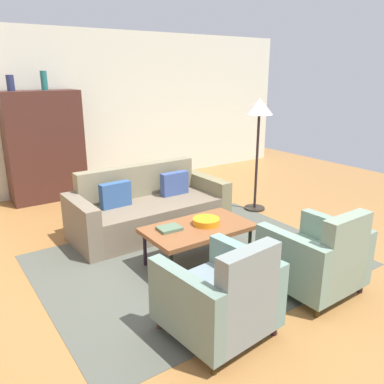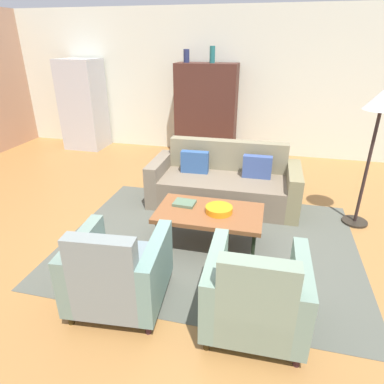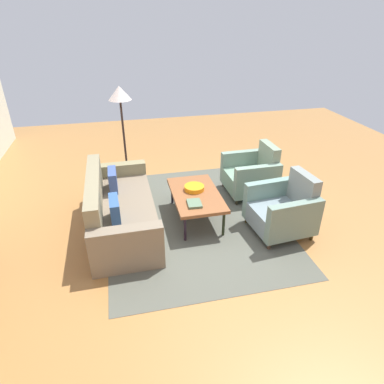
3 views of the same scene
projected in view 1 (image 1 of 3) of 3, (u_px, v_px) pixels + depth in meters
name	position (u px, v px, depth m)	size (l,w,h in m)	color
ground_plane	(181.00, 265.00, 4.42)	(11.61, 11.61, 0.00)	#A06D38
wall_back	(67.00, 112.00, 6.87)	(9.68, 0.12, 2.80)	silver
area_rug	(196.00, 260.00, 4.53)	(3.40, 2.60, 0.01)	#51544A
couch	(148.00, 210.00, 5.34)	(2.11, 0.92, 0.86)	#766652
coffee_table	(198.00, 229.00, 4.38)	(1.20, 0.70, 0.44)	black
armchair_left	(222.00, 299.00, 3.16)	(0.87, 0.87, 0.88)	#3D2C22
armchair_right	(318.00, 260.00, 3.81)	(0.82, 0.82, 0.88)	#2B281B
fruit_bowl	(206.00, 221.00, 4.41)	(0.31, 0.31, 0.07)	orange
book_stack	(169.00, 228.00, 4.26)	(0.26, 0.21, 0.03)	#546E53
cabinet	(45.00, 147.00, 6.46)	(1.20, 0.51, 1.80)	#45251E
vase_tall	(10.00, 83.00, 5.94)	(0.11, 0.11, 0.24)	navy
vase_round	(44.00, 80.00, 6.20)	(0.10, 0.10, 0.30)	#226968
floor_lamp	(259.00, 117.00, 5.79)	(0.40, 0.40, 1.72)	black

